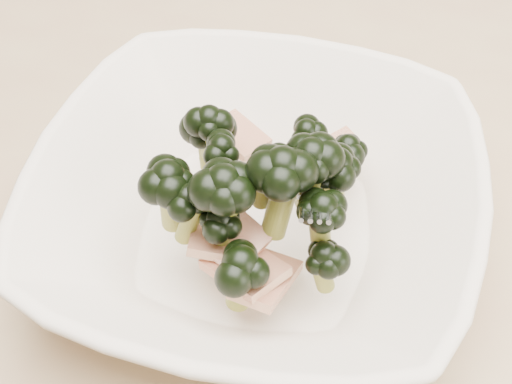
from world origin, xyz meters
The scene contains 2 objects.
dining_table centered at (0.00, 0.00, 0.65)m, with size 1.20×0.80×0.75m.
broccoli_dish centered at (-0.08, -0.06, 0.79)m, with size 0.33×0.33×0.12m.
Camera 1 is at (0.03, -0.37, 1.16)m, focal length 50.00 mm.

